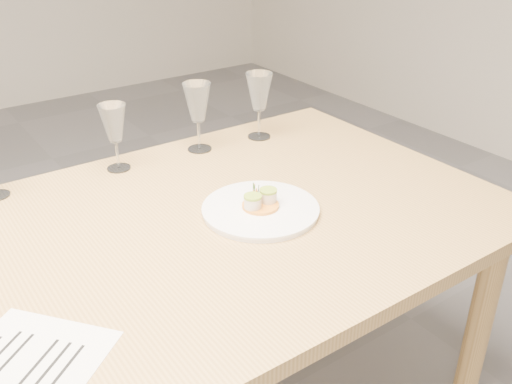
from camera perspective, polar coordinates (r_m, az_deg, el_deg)
dining_table at (r=1.34m, az=-21.50°, el=-10.56°), size 2.40×1.00×0.75m
dinner_plate at (r=1.45m, az=0.47°, el=-1.63°), size 0.30×0.30×0.08m
recipe_sheet at (r=1.11m, az=-21.23°, el=-14.94°), size 0.30×0.31×0.00m
wine_glass_2 at (r=1.68m, az=-14.05°, el=6.55°), size 0.08×0.08×0.20m
wine_glass_3 at (r=1.77m, az=-5.88°, el=8.77°), size 0.09×0.09×0.22m
wine_glass_4 at (r=1.86m, az=0.32°, el=9.88°), size 0.09×0.09×0.22m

